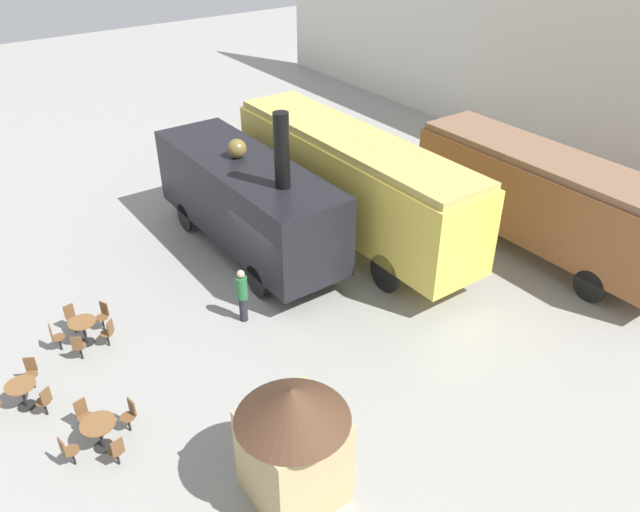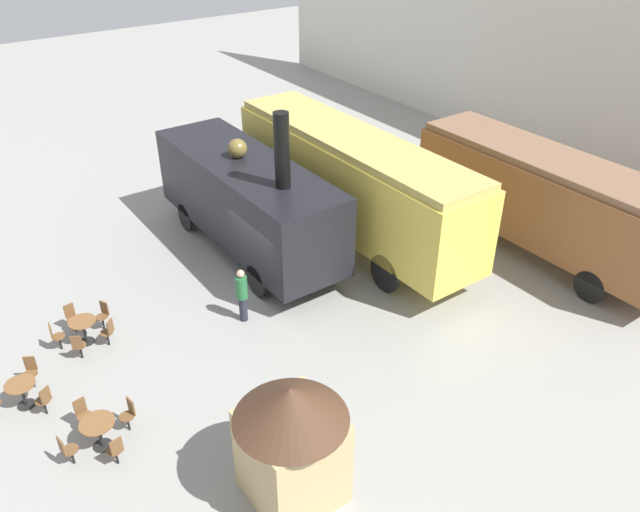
% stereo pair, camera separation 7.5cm
% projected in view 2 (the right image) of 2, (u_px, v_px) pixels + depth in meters
% --- Properties ---
extents(ground_plane, '(80.00, 80.00, 0.00)m').
position_uv_depth(ground_plane, '(269.00, 289.00, 19.88)').
color(ground_plane, gray).
extents(backdrop_wall, '(44.00, 0.15, 9.00)m').
position_uv_depth(backdrop_wall, '(599.00, 68.00, 25.36)').
color(backdrop_wall, silver).
rests_on(backdrop_wall, ground_plane).
extents(passenger_coach_wooden, '(9.64, 2.49, 3.52)m').
position_uv_depth(passenger_coach_wooden, '(546.00, 197.00, 20.83)').
color(passenger_coach_wooden, brown).
rests_on(passenger_coach_wooden, ground_plane).
extents(passenger_coach_vintage, '(10.84, 2.48, 3.89)m').
position_uv_depth(passenger_coach_vintage, '(352.00, 179.00, 21.44)').
color(passenger_coach_vintage, '#E0C64C').
rests_on(passenger_coach_vintage, ground_plane).
extents(steam_locomotive, '(8.54, 2.58, 5.62)m').
position_uv_depth(steam_locomotive, '(247.00, 198.00, 20.91)').
color(steam_locomotive, black).
rests_on(steam_locomotive, ground_plane).
extents(cafe_table_near, '(0.80, 0.80, 0.76)m').
position_uv_depth(cafe_table_near, '(98.00, 428.00, 14.17)').
color(cafe_table_near, black).
rests_on(cafe_table_near, ground_plane).
extents(cafe_table_mid, '(0.74, 0.74, 0.72)m').
position_uv_depth(cafe_table_mid, '(21.00, 389.00, 15.29)').
color(cafe_table_mid, black).
rests_on(cafe_table_mid, ground_plane).
extents(cafe_table_far, '(0.75, 0.75, 0.75)m').
position_uv_depth(cafe_table_far, '(83.00, 326.00, 17.36)').
color(cafe_table_far, black).
rests_on(cafe_table_far, ground_plane).
extents(cafe_chair_0, '(0.36, 0.37, 0.87)m').
position_uv_depth(cafe_chair_0, '(66.00, 449.00, 13.74)').
color(cafe_chair_0, black).
rests_on(cafe_chair_0, ground_plane).
extents(cafe_chair_1, '(0.37, 0.36, 0.87)m').
position_uv_depth(cafe_chair_1, '(116.00, 449.00, 13.74)').
color(cafe_chair_1, black).
rests_on(cafe_chair_1, ground_plane).
extents(cafe_chair_2, '(0.36, 0.37, 0.87)m').
position_uv_depth(cafe_chair_2, '(129.00, 413.00, 14.67)').
color(cafe_chair_2, black).
rests_on(cafe_chair_2, ground_plane).
extents(cafe_chair_3, '(0.37, 0.36, 0.87)m').
position_uv_depth(cafe_chair_3, '(83.00, 413.00, 14.67)').
color(cafe_chair_3, black).
rests_on(cafe_chair_3, ground_plane).
extents(cafe_chair_4, '(0.40, 0.39, 0.87)m').
position_uv_depth(cafe_chair_4, '(31.00, 370.00, 15.93)').
color(cafe_chair_4, black).
rests_on(cafe_chair_4, ground_plane).
extents(cafe_chair_6, '(0.40, 0.39, 0.87)m').
position_uv_depth(cafe_chair_6, '(44.00, 399.00, 15.04)').
color(cafe_chair_6, black).
rests_on(cafe_chair_6, ground_plane).
extents(cafe_chair_7, '(0.36, 0.37, 0.87)m').
position_uv_depth(cafe_chair_7, '(55.00, 335.00, 17.11)').
color(cafe_chair_7, black).
rests_on(cafe_chair_7, ground_plane).
extents(cafe_chair_8, '(0.40, 0.39, 0.87)m').
position_uv_depth(cafe_chair_8, '(78.00, 345.00, 16.76)').
color(cafe_chair_8, black).
rests_on(cafe_chair_8, ground_plane).
extents(cafe_chair_9, '(0.40, 0.40, 0.87)m').
position_uv_depth(cafe_chair_9, '(108.00, 331.00, 17.27)').
color(cafe_chair_9, black).
rests_on(cafe_chair_9, ground_plane).
extents(cafe_chair_10, '(0.39, 0.40, 0.87)m').
position_uv_depth(cafe_chair_10, '(103.00, 313.00, 17.95)').
color(cafe_chair_10, black).
rests_on(cafe_chair_10, ground_plane).
extents(cafe_chair_11, '(0.37, 0.36, 0.87)m').
position_uv_depth(cafe_chair_11, '(72.00, 316.00, 17.85)').
color(cafe_chair_11, black).
rests_on(cafe_chair_11, ground_plane).
extents(visitor_person, '(0.34, 0.34, 1.75)m').
position_uv_depth(visitor_person, '(242.00, 293.00, 18.03)').
color(visitor_person, '#262633').
rests_on(visitor_person, ground_plane).
extents(ticket_kiosk, '(2.34, 2.34, 3.00)m').
position_uv_depth(ticket_kiosk, '(292.00, 438.00, 12.53)').
color(ticket_kiosk, tan).
rests_on(ticket_kiosk, ground_plane).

